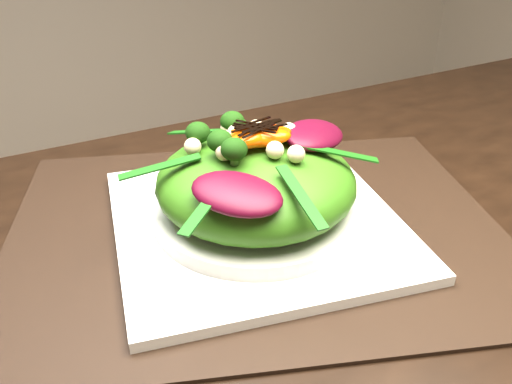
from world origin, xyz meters
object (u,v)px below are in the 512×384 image
salad_bowl (256,211)px  lettuce_mound (256,182)px  dining_table (480,260)px  orange_segment (228,140)px  plate_base (256,222)px  placemat (256,228)px

salad_bowl → lettuce_mound: size_ratio=1.05×
dining_table → orange_segment: dining_table is taller
dining_table → salad_bowl: size_ratio=7.40×
dining_table → plate_base: bearing=145.3°
lettuce_mound → salad_bowl: bearing=0.0°
salad_bowl → dining_table: bearing=-34.7°
salad_bowl → orange_segment: 0.09m
lettuce_mound → orange_segment: (-0.02, 0.01, 0.05)m
placemat → lettuce_mound: lettuce_mound is taller
placemat → lettuce_mound: size_ratio=2.53×
salad_bowl → lettuce_mound: 0.04m
dining_table → lettuce_mound: bearing=145.3°
placemat → salad_bowl: bearing=180.0°
placemat → plate_base: size_ratio=1.78×
dining_table → lettuce_mound: dining_table is taller
orange_segment → lettuce_mound: bearing=-31.8°
salad_bowl → placemat: bearing=0.0°
salad_bowl → lettuce_mound: bearing=0.0°
salad_bowl → orange_segment: (-0.02, 0.01, 0.08)m
dining_table → lettuce_mound: (-0.19, 0.13, 0.08)m
dining_table → plate_base: (-0.19, 0.13, 0.03)m
salad_bowl → lettuce_mound: (0.00, 0.00, 0.04)m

